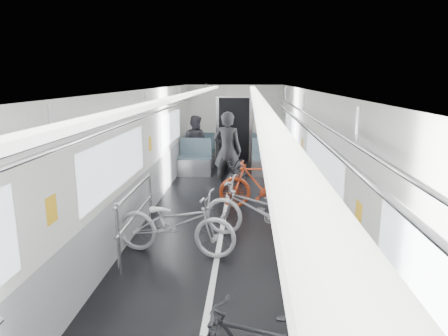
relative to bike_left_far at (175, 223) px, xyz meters
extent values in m
cube|color=black|center=(0.63, 0.02, -0.49)|extent=(3.00, 14.00, 0.01)
cube|color=white|center=(0.63, 0.02, 1.91)|extent=(3.00, 14.00, 0.02)
cube|color=silver|center=(-0.87, 0.02, 0.71)|extent=(0.02, 14.00, 2.40)
cube|color=silver|center=(2.13, 0.02, 0.71)|extent=(0.02, 14.00, 2.40)
cube|color=silver|center=(0.63, 7.02, 0.71)|extent=(3.00, 0.02, 2.40)
cube|color=white|center=(0.63, 0.02, -0.49)|extent=(0.08, 13.80, 0.01)
cube|color=gray|center=(-0.84, 0.02, -0.04)|extent=(0.01, 13.90, 0.90)
cube|color=gray|center=(2.10, 0.02, -0.04)|extent=(0.01, 13.90, 0.90)
cube|color=white|center=(-0.84, 0.02, 0.91)|extent=(0.01, 10.80, 0.75)
cube|color=white|center=(2.10, 0.02, 0.91)|extent=(0.01, 10.80, 0.75)
cube|color=white|center=(0.08, 0.02, 1.85)|extent=(0.14, 13.40, 0.05)
cube|color=white|center=(1.18, 0.02, 1.85)|extent=(0.14, 13.40, 0.05)
cube|color=black|center=(0.63, 6.96, 0.51)|extent=(0.95, 0.10, 2.00)
imported|color=#A3A4A8|center=(0.00, 0.00, 0.00)|extent=(1.95, 0.96, 0.98)
imported|color=#ABAAAF|center=(1.29, 0.66, 0.01)|extent=(2.00, 1.05, 1.00)
imported|color=#A83414|center=(1.33, 2.29, 0.01)|extent=(1.69, 0.55, 1.00)
imported|color=black|center=(0.82, 3.57, -0.07)|extent=(0.89, 1.68, 0.84)
imported|color=black|center=(0.59, 3.67, 0.44)|extent=(0.76, 0.59, 1.86)
imported|color=#302D35|center=(-0.46, 5.76, 0.29)|extent=(0.91, 0.81, 1.57)
camera|label=1|loc=(1.06, -5.57, 2.11)|focal=32.00mm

